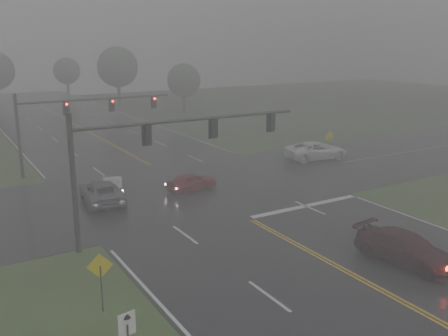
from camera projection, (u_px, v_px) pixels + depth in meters
main_road at (204, 195)px, 35.06m from camera, size 18.00×160.00×0.02m
cross_street at (191, 188)px, 36.72m from camera, size 120.00×14.00×0.02m
stop_bar at (306, 206)px, 32.62m from camera, size 8.50×0.50×0.01m
sedan_maroon at (405, 263)px, 24.34m from camera, size 2.85×5.41×1.50m
sedan_red at (192, 190)px, 36.09m from camera, size 3.98×2.07×1.29m
sedan_silver at (113, 192)px, 35.58m from camera, size 2.40×3.92×1.22m
car_grey at (102, 202)px, 33.46m from camera, size 3.07×5.53×1.46m
pickup_white at (316, 159)px, 45.48m from camera, size 6.11×3.52×1.60m
signal_gantry_near at (151, 147)px, 26.46m from camera, size 13.52×0.31×7.18m
signal_gantry_far at (70, 115)px, 40.12m from camera, size 12.73×0.34×6.62m
sign_diamond_west at (100, 273)px, 19.61m from camera, size 1.03×0.24×2.50m
sign_arrow_white at (128, 336)px, 15.18m from camera, size 0.58×0.14×2.62m
sign_diamond_east at (329, 140)px, 45.07m from camera, size 1.09×0.10×2.63m
tree_ne_a at (118, 67)px, 80.04m from camera, size 6.52×6.52×9.57m
tree_e_near at (184, 80)px, 73.16m from camera, size 4.94×4.94×7.25m
tree_n_far at (67, 71)px, 94.14m from camera, size 4.99×4.99×7.33m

